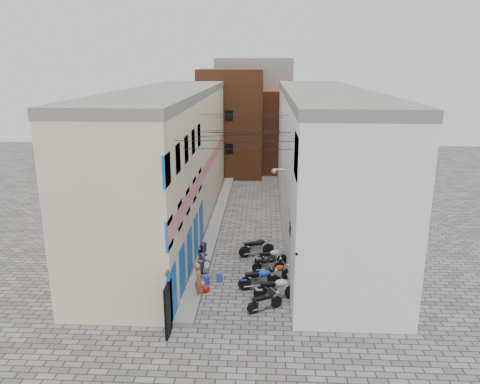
% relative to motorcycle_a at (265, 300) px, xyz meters
% --- Properties ---
extents(ground, '(90.00, 90.00, 0.00)m').
position_rel_motorcycle_a_xyz_m(ground, '(-1.34, -1.59, -0.50)').
color(ground, '#54514F').
rests_on(ground, ground).
extents(plinth, '(0.90, 26.00, 0.25)m').
position_rel_motorcycle_a_xyz_m(plinth, '(-3.39, 11.41, -0.37)').
color(plinth, slate).
rests_on(plinth, ground).
extents(building_left, '(5.10, 27.00, 9.00)m').
position_rel_motorcycle_a_xyz_m(building_left, '(-6.32, 11.36, 4.00)').
color(building_left, beige).
rests_on(building_left, ground).
extents(building_right, '(5.94, 26.00, 9.00)m').
position_rel_motorcycle_a_xyz_m(building_right, '(3.66, 11.41, 4.01)').
color(building_right, silver).
rests_on(building_right, ground).
extents(building_far_brick_left, '(6.00, 6.00, 10.00)m').
position_rel_motorcycle_a_xyz_m(building_far_brick_left, '(-3.34, 26.41, 4.50)').
color(building_far_brick_left, brown).
rests_on(building_far_brick_left, ground).
extents(building_far_brick_right, '(5.00, 6.00, 8.00)m').
position_rel_motorcycle_a_xyz_m(building_far_brick_right, '(1.66, 28.41, 3.50)').
color(building_far_brick_right, brown).
rests_on(building_far_brick_right, ground).
extents(building_far_concrete, '(8.00, 5.00, 11.00)m').
position_rel_motorcycle_a_xyz_m(building_far_concrete, '(-1.34, 32.41, 5.00)').
color(building_far_concrete, slate).
rests_on(building_far_concrete, ground).
extents(far_shopfront, '(2.00, 0.30, 2.40)m').
position_rel_motorcycle_a_xyz_m(far_shopfront, '(-1.34, 23.61, 0.70)').
color(far_shopfront, black).
rests_on(far_shopfront, ground).
extents(overhead_wires, '(5.80, 13.02, 1.32)m').
position_rel_motorcycle_a_xyz_m(overhead_wires, '(-1.34, 6.05, 6.63)').
color(overhead_wires, black).
rests_on(overhead_wires, ground).
extents(motorcycle_a, '(1.77, 1.30, 0.99)m').
position_rel_motorcycle_a_xyz_m(motorcycle_a, '(0.00, 0.00, 0.00)').
color(motorcycle_a, black).
rests_on(motorcycle_a, ground).
extents(motorcycle_b, '(2.22, 1.00, 1.24)m').
position_rel_motorcycle_a_xyz_m(motorcycle_b, '(0.53, 1.00, 0.12)').
color(motorcycle_b, '#A1A1A5').
rests_on(motorcycle_b, ground).
extents(motorcycle_c, '(2.21, 1.10, 1.22)m').
position_rel_motorcycle_a_xyz_m(motorcycle_c, '(-0.24, 2.01, 0.11)').
color(motorcycle_c, '#0D3AC6').
rests_on(motorcycle_c, ground).
extents(motorcycle_d, '(1.80, 1.20, 1.00)m').
position_rel_motorcycle_a_xyz_m(motorcycle_d, '(0.56, 2.94, 0.00)').
color(motorcycle_d, '#B2220C').
rests_on(motorcycle_d, ground).
extents(motorcycle_e, '(1.78, 0.82, 0.99)m').
position_rel_motorcycle_a_xyz_m(motorcycle_e, '(0.17, 3.93, 0.00)').
color(motorcycle_e, black).
rests_on(motorcycle_e, ground).
extents(motorcycle_f, '(1.91, 1.00, 1.06)m').
position_rel_motorcycle_a_xyz_m(motorcycle_f, '(0.33, 4.79, 0.03)').
color(motorcycle_f, '#B1B2B7').
rests_on(motorcycle_f, ground).
extents(motorcycle_g, '(2.17, 1.33, 1.20)m').
position_rel_motorcycle_a_xyz_m(motorcycle_g, '(-0.49, 6.02, 0.10)').
color(motorcycle_g, black).
rests_on(motorcycle_g, ground).
extents(person_a, '(0.46, 0.62, 1.53)m').
position_rel_motorcycle_a_xyz_m(person_a, '(-3.04, 0.88, 0.52)').
color(person_a, '#9B5C38').
rests_on(person_a, plinth).
extents(person_b, '(0.81, 0.97, 1.80)m').
position_rel_motorcycle_a_xyz_m(person_b, '(-3.04, 2.87, 0.65)').
color(person_b, '#383C54').
rests_on(person_b, plinth).
extents(water_jug_near, '(0.33, 0.33, 0.51)m').
position_rel_motorcycle_a_xyz_m(water_jug_near, '(-2.89, 2.33, -0.24)').
color(water_jug_near, '#263ABF').
rests_on(water_jug_near, ground).
extents(water_jug_far, '(0.33, 0.33, 0.47)m').
position_rel_motorcycle_a_xyz_m(water_jug_far, '(-2.27, 2.71, -0.26)').
color(water_jug_far, blue).
rests_on(water_jug_far, ground).
extents(red_crate, '(0.51, 0.46, 0.26)m').
position_rel_motorcycle_a_xyz_m(red_crate, '(-2.89, 1.60, -0.37)').
color(red_crate, '#B9170D').
rests_on(red_crate, ground).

